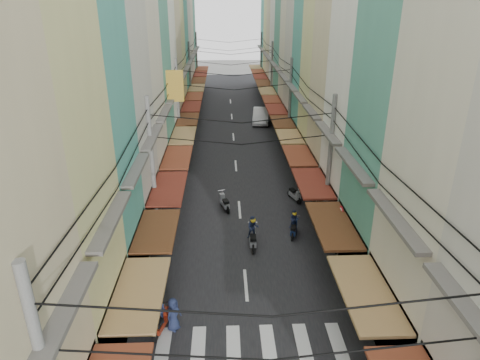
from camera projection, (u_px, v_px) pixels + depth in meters
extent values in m
plane|color=slate|center=(244.00, 262.00, 22.54)|extent=(160.00, 160.00, 0.00)
cube|color=black|center=(234.00, 143.00, 40.92)|extent=(10.00, 80.00, 0.02)
cube|color=gray|center=(166.00, 144.00, 40.68)|extent=(3.00, 80.00, 0.06)
cube|color=gray|center=(301.00, 142.00, 41.15)|extent=(3.00, 80.00, 0.06)
cube|color=silver|center=(163.00, 349.00, 16.89)|extent=(0.55, 2.40, 0.01)
cube|color=silver|center=(198.00, 348.00, 16.94)|extent=(0.55, 2.40, 0.01)
cube|color=silver|center=(233.00, 347.00, 16.99)|extent=(0.55, 2.40, 0.01)
cube|color=silver|center=(268.00, 346.00, 17.04)|extent=(0.55, 2.40, 0.01)
cube|color=silver|center=(303.00, 345.00, 17.09)|extent=(0.55, 2.40, 0.01)
cube|color=silver|center=(338.00, 344.00, 17.14)|extent=(0.55, 2.40, 0.01)
cube|color=#595651|center=(63.00, 316.00, 9.93)|extent=(0.50, 4.24, 0.15)
cube|color=#C7C37C|center=(0.00, 168.00, 13.39)|extent=(6.00, 4.70, 15.81)
cube|color=black|center=(102.00, 324.00, 15.95)|extent=(1.20, 4.52, 3.20)
cube|color=#997545|center=(139.00, 292.00, 15.46)|extent=(1.80, 4.33, 0.12)
cube|color=#595651|center=(111.00, 219.00, 14.26)|extent=(0.50, 4.23, 0.15)
cube|color=teal|center=(45.00, 86.00, 16.86)|extent=(6.00, 4.30, 19.25)
cube|color=black|center=(127.00, 257.00, 20.09)|extent=(1.20, 4.13, 3.20)
cube|color=#552F18|center=(157.00, 230.00, 19.60)|extent=(1.80, 3.96, 0.12)
cube|color=#595651|center=(136.00, 170.00, 18.40)|extent=(0.50, 3.87, 0.15)
cube|color=#B5B3A6|center=(78.00, 50.00, 20.87)|extent=(6.00, 5.14, 20.93)
cube|color=black|center=(144.00, 211.00, 24.43)|extent=(1.20, 4.94, 3.20)
cube|color=maroon|center=(169.00, 188.00, 23.94)|extent=(1.80, 4.73, 0.12)
cube|color=#595651|center=(153.00, 137.00, 22.74)|extent=(0.50, 4.63, 0.15)
cube|color=beige|center=(108.00, 71.00, 26.19)|extent=(6.00, 4.95, 17.43)
cube|color=black|center=(156.00, 177.00, 29.07)|extent=(1.20, 4.75, 3.20)
cube|color=brown|center=(177.00, 157.00, 28.57)|extent=(1.80, 4.56, 0.12)
cube|color=#595651|center=(164.00, 113.00, 27.38)|extent=(0.50, 4.46, 0.15)
cube|color=#4C947C|center=(126.00, 68.00, 30.99)|extent=(6.00, 4.99, 16.32)
cube|color=black|center=(165.00, 153.00, 33.64)|extent=(1.20, 4.80, 3.20)
cube|color=#997545|center=(183.00, 135.00, 33.15)|extent=(1.80, 4.60, 0.12)
cube|color=#595651|center=(173.00, 97.00, 31.95)|extent=(0.50, 4.50, 0.15)
cube|color=silver|center=(134.00, 17.00, 34.13)|extent=(6.00, 4.65, 22.87)
cube|color=black|center=(172.00, 135.00, 38.07)|extent=(1.20, 4.46, 3.20)
cube|color=#552F18|center=(188.00, 119.00, 37.58)|extent=(1.80, 4.27, 0.12)
cube|color=#595651|center=(179.00, 85.00, 36.38)|extent=(0.50, 4.18, 0.15)
cube|color=#C5B58B|center=(145.00, 28.00, 38.96)|extent=(6.00, 4.89, 20.58)
cube|color=black|center=(177.00, 121.00, 42.46)|extent=(1.20, 4.70, 3.20)
cube|color=maroon|center=(191.00, 107.00, 41.96)|extent=(1.80, 4.50, 0.12)
cube|color=#595651|center=(183.00, 76.00, 40.76)|extent=(0.50, 4.40, 0.15)
cube|color=#C7C37C|center=(154.00, 36.00, 43.71)|extent=(6.00, 4.52, 18.44)
cube|color=black|center=(181.00, 109.00, 46.78)|extent=(1.20, 4.34, 3.20)
cube|color=brown|center=(194.00, 96.00, 46.29)|extent=(1.80, 4.16, 0.12)
cube|color=#595651|center=(187.00, 68.00, 45.09)|extent=(0.50, 4.07, 0.15)
cube|color=teal|center=(159.00, 22.00, 47.75)|extent=(6.00, 5.20, 20.63)
cube|color=black|center=(185.00, 100.00, 51.25)|extent=(1.20, 4.99, 3.20)
cube|color=#997545|center=(197.00, 88.00, 50.75)|extent=(1.80, 4.78, 0.12)
cube|color=#595651|center=(190.00, 62.00, 49.56)|extent=(0.50, 4.68, 0.15)
cube|color=#B5B3A6|center=(164.00, 7.00, 51.80)|extent=(6.00, 4.94, 23.70)
cube|color=black|center=(188.00, 91.00, 55.91)|extent=(1.20, 4.74, 3.20)
cube|color=#552F18|center=(199.00, 80.00, 55.41)|extent=(1.80, 4.55, 0.12)
cube|color=#595651|center=(193.00, 56.00, 54.21)|extent=(0.50, 4.45, 0.15)
cube|color=beige|center=(169.00, 17.00, 56.86)|extent=(6.00, 4.96, 21.12)
cube|color=black|center=(190.00, 84.00, 60.46)|extent=(1.20, 4.76, 3.20)
cube|color=maroon|center=(201.00, 74.00, 59.96)|extent=(1.80, 4.56, 0.12)
cube|color=#595651|center=(195.00, 52.00, 58.76)|extent=(0.50, 4.46, 0.15)
cube|color=#4C947C|center=(173.00, 20.00, 61.69)|extent=(6.00, 5.04, 19.90)
cube|color=black|center=(193.00, 78.00, 65.05)|extent=(1.20, 4.84, 3.20)
cube|color=brown|center=(202.00, 69.00, 64.56)|extent=(1.80, 4.64, 0.12)
cube|color=#595651|center=(197.00, 48.00, 63.36)|extent=(0.50, 4.54, 0.15)
cube|color=#503D12|center=(175.00, 86.00, 30.67)|extent=(1.20, 0.40, 2.20)
cube|color=#595651|center=(473.00, 317.00, 9.88)|extent=(0.50, 4.25, 0.15)
cube|color=black|center=(401.00, 321.00, 16.09)|extent=(1.20, 4.78, 3.20)
cube|color=#997545|center=(366.00, 292.00, 15.49)|extent=(1.80, 4.58, 0.12)
cube|color=#595651|center=(395.00, 218.00, 14.34)|extent=(0.50, 4.48, 0.15)
cube|color=#4C947C|center=(431.00, 130.00, 18.45)|extent=(6.00, 5.03, 15.08)
cube|color=black|center=(361.00, 249.00, 20.69)|extent=(1.20, 4.83, 3.20)
cube|color=#552F18|center=(333.00, 224.00, 20.09)|extent=(1.80, 4.63, 0.12)
cube|color=#595651|center=(353.00, 165.00, 18.94)|extent=(0.50, 4.53, 0.15)
cube|color=silver|center=(399.00, 40.00, 21.68)|extent=(6.00, 4.79, 21.66)
cube|color=black|center=(336.00, 204.00, 25.21)|extent=(1.20, 4.60, 3.20)
cube|color=maroon|center=(312.00, 183.00, 24.61)|extent=(1.80, 4.41, 0.12)
cube|color=#595651|center=(328.00, 133.00, 23.45)|extent=(0.50, 4.31, 0.15)
cube|color=#C5B58B|center=(369.00, 41.00, 26.14)|extent=(6.00, 4.52, 20.74)
cube|color=black|center=(319.00, 174.00, 29.49)|extent=(1.20, 4.34, 3.20)
cube|color=brown|center=(299.00, 156.00, 28.89)|extent=(1.80, 4.16, 0.12)
cube|color=#595651|center=(311.00, 112.00, 27.73)|extent=(0.50, 4.07, 0.15)
cube|color=#C7C37C|center=(345.00, 83.00, 31.41)|extent=(6.00, 4.12, 14.13)
cube|color=black|center=(308.00, 153.00, 33.46)|extent=(1.20, 3.96, 3.20)
cube|color=#997545|center=(290.00, 137.00, 32.86)|extent=(1.80, 3.79, 0.12)
cube|color=#595651|center=(300.00, 98.00, 31.71)|extent=(0.50, 3.71, 0.15)
cube|color=teal|center=(333.00, 51.00, 34.63)|extent=(6.00, 4.40, 17.68)
cube|color=black|center=(299.00, 137.00, 37.38)|extent=(1.20, 4.23, 3.20)
cube|color=#552F18|center=(282.00, 122.00, 36.78)|extent=(1.80, 4.05, 0.12)
cube|color=#595651|center=(291.00, 87.00, 35.63)|extent=(0.50, 3.96, 0.15)
cube|color=#B5B3A6|center=(323.00, 17.00, 37.83)|extent=(6.00, 4.64, 22.59)
cube|color=black|center=(291.00, 123.00, 41.54)|extent=(1.20, 4.45, 3.20)
cube|color=maroon|center=(276.00, 109.00, 40.94)|extent=(1.80, 4.26, 0.12)
cube|color=#595651|center=(284.00, 78.00, 39.78)|extent=(0.50, 4.17, 0.15)
cube|color=beige|center=(313.00, 22.00, 42.06)|extent=(6.00, 4.00, 21.25)
cube|color=black|center=(285.00, 112.00, 45.51)|extent=(1.20, 3.84, 3.20)
cube|color=brown|center=(271.00, 99.00, 44.91)|extent=(1.80, 3.68, 0.12)
cube|color=#595651|center=(279.00, 70.00, 43.75)|extent=(0.50, 3.60, 0.15)
cube|color=#4C947C|center=(305.00, 15.00, 45.99)|extent=(6.00, 5.01, 22.33)
cube|color=black|center=(280.00, 103.00, 49.65)|extent=(1.20, 4.81, 3.20)
cube|color=#997545|center=(267.00, 91.00, 49.05)|extent=(1.80, 4.61, 0.12)
cube|color=#595651|center=(274.00, 64.00, 47.90)|extent=(0.50, 4.51, 0.15)
cube|color=silver|center=(297.00, 25.00, 51.10)|extent=(6.00, 5.00, 19.71)
cube|color=black|center=(275.00, 94.00, 54.25)|extent=(1.20, 4.80, 3.20)
cube|color=#552F18|center=(263.00, 83.00, 53.65)|extent=(1.80, 4.60, 0.12)
cube|color=#595651|center=(269.00, 58.00, 52.50)|extent=(0.50, 4.50, 0.15)
cube|color=#C5B58B|center=(291.00, 34.00, 55.94)|extent=(6.00, 4.32, 16.86)
cube|color=black|center=(271.00, 87.00, 58.53)|extent=(1.20, 4.15, 3.20)
cube|color=maroon|center=(260.00, 77.00, 57.93)|extent=(1.80, 3.97, 0.12)
cube|color=#595651|center=(266.00, 54.00, 56.78)|extent=(0.50, 3.89, 0.15)
cube|color=#C7C37C|center=(287.00, 20.00, 59.31)|extent=(6.00, 4.33, 19.96)
cube|color=black|center=(268.00, 81.00, 62.51)|extent=(1.20, 4.16, 3.20)
cube|color=brown|center=(258.00, 72.00, 61.91)|extent=(1.80, 3.99, 0.12)
cube|color=#595651|center=(263.00, 50.00, 60.76)|extent=(0.50, 3.90, 0.15)
cube|color=teal|center=(282.00, 39.00, 64.65)|extent=(6.00, 4.88, 14.34)
cube|color=black|center=(265.00, 76.00, 66.74)|extent=(1.20, 4.68, 3.20)
cube|color=#997545|center=(255.00, 67.00, 66.14)|extent=(1.80, 4.49, 0.12)
cube|color=#595651|center=(260.00, 47.00, 64.99)|extent=(0.50, 4.39, 0.15)
cylinder|color=slate|center=(153.00, 170.00, 23.52)|extent=(0.26, 0.26, 8.20)
cylinder|color=slate|center=(329.00, 167.00, 23.87)|extent=(0.26, 0.26, 8.20)
cylinder|color=slate|center=(178.00, 106.00, 37.31)|extent=(0.26, 0.26, 8.20)
cylinder|color=slate|center=(290.00, 105.00, 37.66)|extent=(0.26, 0.26, 8.20)
cylinder|color=slate|center=(190.00, 77.00, 51.10)|extent=(0.26, 0.26, 8.20)
cylinder|color=slate|center=(272.00, 77.00, 51.45)|extent=(0.26, 0.26, 8.20)
cylinder|color=slate|center=(197.00, 60.00, 64.88)|extent=(0.26, 0.26, 8.20)
cylinder|color=slate|center=(261.00, 60.00, 65.24)|extent=(0.26, 0.26, 8.20)
imported|color=silver|center=(261.00, 122.00, 47.78)|extent=(5.83, 2.82, 1.98)
imported|color=black|center=(390.00, 289.00, 20.45)|extent=(1.81, 1.18, 1.16)
cylinder|color=black|center=(163.00, 317.00, 18.26)|extent=(0.09, 0.47, 0.47)
cylinder|color=black|center=(159.00, 337.00, 17.18)|extent=(0.09, 0.47, 0.47)
cube|color=maroon|center=(161.00, 324.00, 17.66)|extent=(0.31, 1.03, 0.25)
cube|color=black|center=(160.00, 323.00, 17.35)|extent=(0.29, 0.49, 0.16)
cube|color=maroon|center=(162.00, 312.00, 18.04)|extent=(0.27, 0.25, 0.49)
imported|color=#1D2544|center=(161.00, 322.00, 17.62)|extent=(0.47, 0.34, 1.19)
sphere|color=yellow|center=(159.00, 305.00, 17.27)|extent=(0.25, 0.25, 0.25)
cylinder|color=black|center=(292.00, 227.00, 25.47)|extent=(0.09, 0.47, 0.47)
cylinder|color=black|center=(295.00, 237.00, 24.39)|extent=(0.09, 0.47, 0.47)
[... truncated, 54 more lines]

